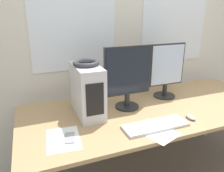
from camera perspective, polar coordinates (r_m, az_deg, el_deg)
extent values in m
cube|color=beige|center=(2.29, 3.98, 14.32)|extent=(8.00, 0.06, 2.70)
cube|color=white|center=(2.07, -10.26, 20.62)|extent=(0.79, 0.01, 1.21)
cube|color=white|center=(2.54, 16.49, 19.85)|extent=(0.79, 0.01, 1.21)
cube|color=tan|center=(1.93, 11.20, -5.74)|extent=(2.25, 0.93, 0.03)
cylinder|color=#99999E|center=(2.19, -20.50, -14.74)|extent=(0.04, 0.04, 0.73)
cylinder|color=#99999E|center=(2.98, 23.94, -5.87)|extent=(0.04, 0.04, 0.73)
cube|color=silver|center=(1.71, -6.54, -1.07)|extent=(0.18, 0.41, 0.40)
cube|color=black|center=(1.53, -4.45, -3.59)|extent=(0.13, 0.00, 0.24)
torus|color=#333338|center=(1.65, -6.82, 5.96)|extent=(0.20, 0.20, 0.03)
cylinder|color=black|center=(1.88, 3.93, -5.32)|extent=(0.20, 0.20, 0.02)
cylinder|color=black|center=(1.86, 3.97, -3.43)|extent=(0.04, 0.04, 0.12)
cube|color=black|center=(1.78, 4.16, 3.99)|extent=(0.41, 0.03, 0.40)
cube|color=black|center=(1.76, 4.38, 3.87)|extent=(0.38, 0.00, 0.38)
cylinder|color=black|center=(2.17, 13.46, -2.45)|extent=(0.20, 0.20, 0.02)
cylinder|color=black|center=(2.15, 13.60, -0.78)|extent=(0.04, 0.04, 0.12)
cube|color=black|center=(2.08, 14.11, 5.47)|extent=(0.36, 0.03, 0.39)
cube|color=silver|center=(2.07, 14.36, 5.36)|extent=(0.33, 0.00, 0.36)
cube|color=silver|center=(1.61, 11.30, -10.10)|extent=(0.48, 0.16, 0.02)
cube|color=white|center=(1.61, 11.33, -9.74)|extent=(0.44, 0.14, 0.00)
ellipsoid|color=#B2B2B7|center=(1.79, 19.89, -7.68)|extent=(0.05, 0.09, 0.03)
cube|color=#99999E|center=(1.48, -10.98, -13.18)|extent=(0.09, 0.14, 0.01)
cube|color=white|center=(1.56, 11.15, -11.40)|extent=(0.30, 0.35, 0.00)
cube|color=white|center=(1.48, -12.60, -13.37)|extent=(0.24, 0.32, 0.00)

